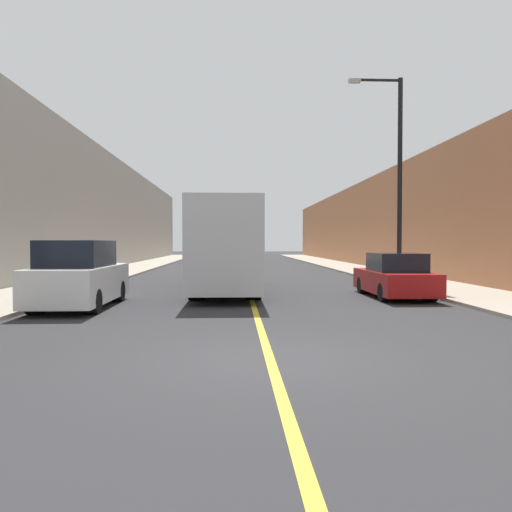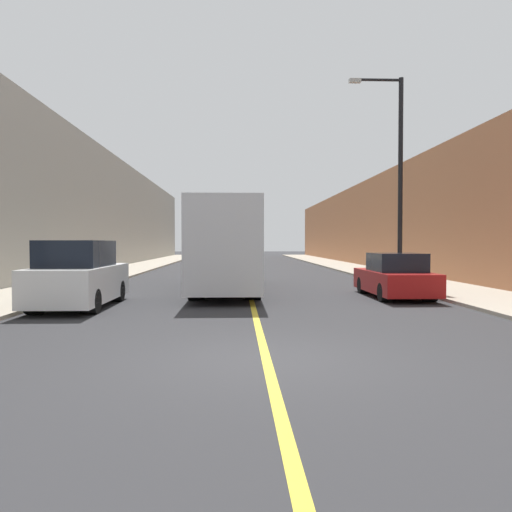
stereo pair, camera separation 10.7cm
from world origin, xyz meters
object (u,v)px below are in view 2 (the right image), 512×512
at_px(parked_suv_left, 79,277).
at_px(car_right_near, 395,278).
at_px(bus, 227,245).
at_px(street_lamp_right, 397,170).

relative_size(parked_suv_left, car_right_near, 1.05).
bearing_deg(bus, parked_suv_left, -130.07).
relative_size(parked_suv_left, street_lamp_right, 0.52).
xyz_separation_m(car_right_near, street_lamp_right, (1.36, 4.10, 4.36)).
xyz_separation_m(parked_suv_left, car_right_near, (10.17, 2.32, -0.21)).
xyz_separation_m(bus, car_right_near, (5.92, -2.73, -1.11)).
distance_m(car_right_near, street_lamp_right, 6.13).
distance_m(bus, car_right_near, 6.61).
bearing_deg(bus, car_right_near, -24.79).
bearing_deg(car_right_near, parked_suv_left, -167.17).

